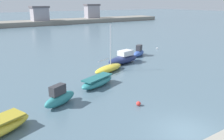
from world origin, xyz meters
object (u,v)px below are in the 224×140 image
at_px(moored_boat_2, 97,82).
at_px(mooring_buoy_0, 139,104).
at_px(mooring_buoy_1, 157,48).
at_px(moored_boat_3, 109,68).
at_px(moored_boat_1, 60,97).
at_px(moored_boat_4, 123,59).
at_px(moored_boat_5, 139,52).

bearing_deg(moored_boat_2, mooring_buoy_0, -106.11).
distance_m(mooring_buoy_0, mooring_buoy_1, 24.97).
xyz_separation_m(moored_boat_3, mooring_buoy_0, (-3.19, -9.73, -0.24)).
bearing_deg(moored_boat_2, moored_boat_1, -177.14).
height_order(moored_boat_2, moored_boat_3, moored_boat_3).
relative_size(moored_boat_1, moored_boat_4, 0.61).
relative_size(moored_boat_3, mooring_buoy_1, 19.42).
bearing_deg(mooring_buoy_0, moored_boat_4, 59.23).
relative_size(moored_boat_3, moored_boat_5, 1.57).
height_order(moored_boat_5, mooring_buoy_0, moored_boat_5).
bearing_deg(moored_boat_4, moored_boat_2, -153.28).
relative_size(moored_boat_2, moored_boat_5, 1.28).
distance_m(moored_boat_1, moored_boat_2, 5.41).
distance_m(moored_boat_3, moored_boat_4, 4.68).
bearing_deg(moored_boat_4, moored_boat_1, -158.28).
height_order(moored_boat_1, moored_boat_3, moored_boat_3).
bearing_deg(moored_boat_4, moored_boat_5, 14.92).
distance_m(moored_boat_2, mooring_buoy_0, 6.06).
xyz_separation_m(moored_boat_1, moored_boat_2, (4.93, 2.20, -0.19)).
relative_size(moored_boat_1, moored_boat_3, 0.60).
bearing_deg(moored_boat_5, moored_boat_1, 179.57).
height_order(moored_boat_2, mooring_buoy_0, moored_boat_2).
height_order(moored_boat_4, mooring_buoy_1, moored_boat_4).
bearing_deg(mooring_buoy_0, mooring_buoy_1, 42.59).
xyz_separation_m(moored_boat_2, moored_boat_5, (12.54, 8.46, 0.10)).
height_order(moored_boat_3, moored_boat_5, moored_boat_3).
bearing_deg(moored_boat_1, mooring_buoy_0, -60.38).
distance_m(moored_boat_1, moored_boat_4, 15.14).
xyz_separation_m(moored_boat_3, mooring_buoy_1, (15.19, 7.16, -0.28)).
relative_size(mooring_buoy_0, mooring_buoy_1, 1.30).
relative_size(moored_boat_1, moored_boat_5, 0.94).
bearing_deg(mooring_buoy_0, moored_boat_2, 95.06).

